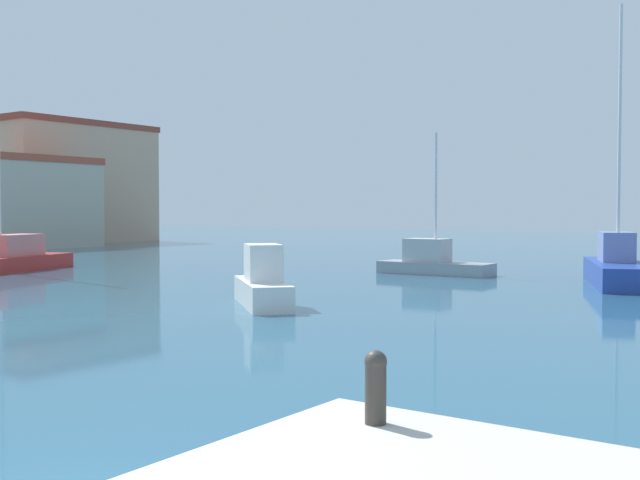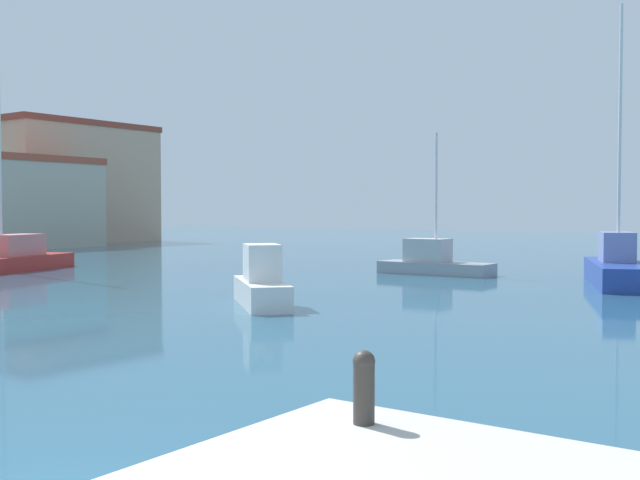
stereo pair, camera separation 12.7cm
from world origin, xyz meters
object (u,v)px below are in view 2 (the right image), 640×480
(sailboat_red_center_channel, at_px, (5,258))
(mooring_bollard, at_px, (364,384))
(sailboat_grey_far_left, at_px, (433,261))
(sailboat_blue_distant_east, at_px, (618,267))
(motorboat_white_mid_harbor, at_px, (262,284))

(sailboat_red_center_channel, bearing_deg, mooring_bollard, -117.36)
(sailboat_grey_far_left, bearing_deg, mooring_bollard, -153.92)
(sailboat_grey_far_left, relative_size, sailboat_blue_distant_east, 0.59)
(sailboat_grey_far_left, height_order, sailboat_blue_distant_east, sailboat_blue_distant_east)
(sailboat_grey_far_left, relative_size, motorboat_white_mid_harbor, 1.60)
(sailboat_red_center_channel, distance_m, sailboat_grey_far_left, 19.31)
(sailboat_grey_far_left, bearing_deg, sailboat_blue_distant_east, -92.04)
(motorboat_white_mid_harbor, relative_size, sailboat_blue_distant_east, 0.37)
(sailboat_red_center_channel, bearing_deg, sailboat_grey_far_left, -59.11)
(sailboat_grey_far_left, xyz_separation_m, sailboat_blue_distant_east, (-0.28, -7.82, 0.09))
(sailboat_grey_far_left, bearing_deg, sailboat_red_center_channel, 120.89)
(sailboat_red_center_channel, height_order, sailboat_blue_distant_east, sailboat_red_center_channel)
(sailboat_red_center_channel, relative_size, sailboat_blue_distant_east, 1.20)
(mooring_bollard, relative_size, sailboat_blue_distant_east, 0.06)
(mooring_bollard, relative_size, sailboat_grey_far_left, 0.10)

